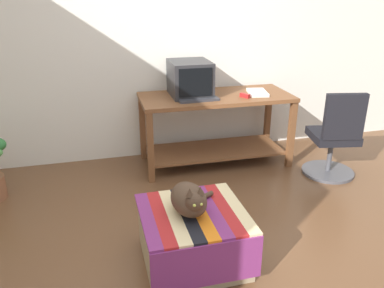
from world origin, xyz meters
name	(u,v)px	position (x,y,z in m)	size (l,w,h in m)	color
ground_plane	(218,261)	(0.00, 0.00, 0.00)	(14.00, 14.00, 0.00)	brown
back_wall	(160,37)	(0.00, 2.05, 1.30)	(8.00, 0.10, 2.60)	silver
desk	(215,117)	(0.48, 1.60, 0.52)	(1.56, 0.69, 0.75)	brown
tv_monitor	(190,79)	(0.23, 1.67, 0.92)	(0.40, 0.47, 0.35)	#28282B
keyboard	(198,99)	(0.25, 1.45, 0.76)	(0.40, 0.15, 0.02)	#333338
book	(257,92)	(0.92, 1.54, 0.77)	(0.18, 0.29, 0.03)	white
ottoman_with_blanket	(193,237)	(-0.17, 0.05, 0.20)	(0.70, 0.69, 0.39)	tan
cat	(190,199)	(-0.19, 0.05, 0.49)	(0.35, 0.38, 0.25)	#473323
office_chair	(335,140)	(1.52, 0.98, 0.39)	(0.52, 0.52, 0.89)	#4C4C51
stapler	(245,96)	(0.74, 1.44, 0.77)	(0.04, 0.11, 0.04)	#A31E1E
pen	(256,91)	(0.95, 1.66, 0.76)	(0.01, 0.01, 0.14)	black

